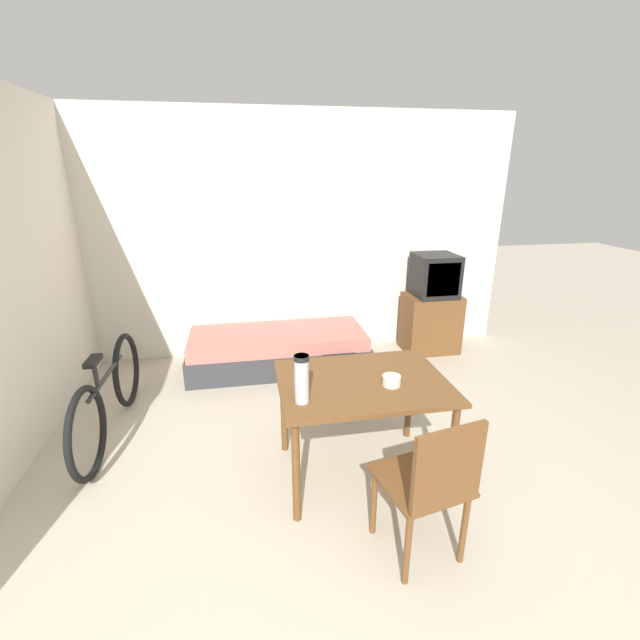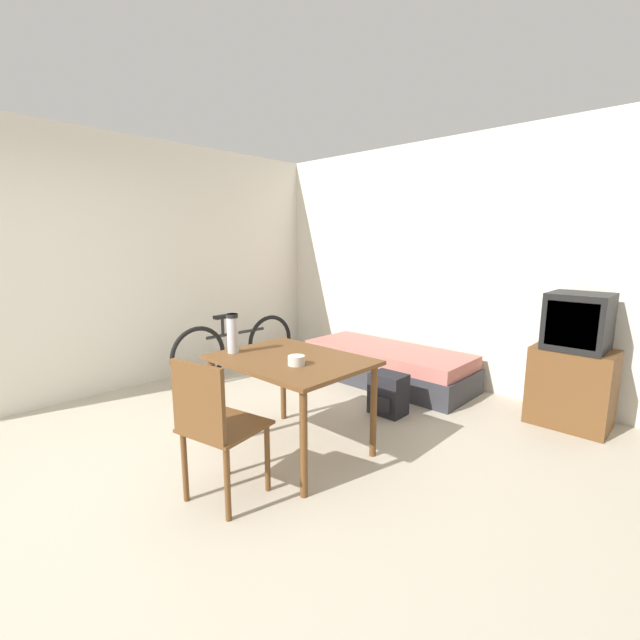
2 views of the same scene
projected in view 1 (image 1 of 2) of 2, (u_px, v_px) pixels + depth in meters
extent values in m
cube|color=silver|center=(285.00, 238.00, 4.83)|extent=(5.28, 0.06, 2.70)
cube|color=#333338|center=(279.00, 355.00, 4.74)|extent=(1.94, 0.80, 0.27)
cube|color=#B76B60|center=(278.00, 338.00, 4.67)|extent=(1.88, 0.77, 0.14)
cube|color=brown|center=(430.00, 323.00, 5.11)|extent=(0.63, 0.44, 0.69)
cube|color=black|center=(435.00, 275.00, 4.91)|extent=(0.46, 0.46, 0.48)
cube|color=black|center=(444.00, 280.00, 4.70)|extent=(0.38, 0.01, 0.37)
cube|color=brown|center=(363.00, 382.00, 2.88)|extent=(1.13, 0.85, 0.03)
cylinder|color=brown|center=(296.00, 472.00, 2.58)|extent=(0.05, 0.05, 0.71)
cylinder|color=brown|center=(452.00, 453.00, 2.75)|extent=(0.05, 0.05, 0.71)
cylinder|color=brown|center=(284.00, 409.00, 3.25)|extent=(0.05, 0.05, 0.71)
cylinder|color=brown|center=(409.00, 397.00, 3.42)|extent=(0.05, 0.05, 0.71)
cube|color=brown|center=(421.00, 480.00, 2.35)|extent=(0.52, 0.52, 0.02)
cube|color=brown|center=(448.00, 468.00, 2.09)|extent=(0.40, 0.11, 0.44)
cylinder|color=brown|center=(425.00, 486.00, 2.65)|extent=(0.04, 0.04, 0.46)
cylinder|color=brown|center=(374.00, 501.00, 2.52)|extent=(0.04, 0.04, 0.46)
cylinder|color=brown|center=(464.00, 529.00, 2.33)|extent=(0.04, 0.04, 0.46)
cylinder|color=brown|center=(407.00, 549.00, 2.21)|extent=(0.04, 0.04, 0.46)
torus|color=black|center=(127.00, 370.00, 3.94)|extent=(0.07, 0.67, 0.67)
torus|color=black|center=(87.00, 433.00, 2.99)|extent=(0.07, 0.67, 0.67)
cylinder|color=black|center=(106.00, 377.00, 3.40)|extent=(0.06, 0.79, 0.04)
cylinder|color=black|center=(96.00, 376.00, 3.20)|extent=(0.04, 0.04, 0.20)
cube|color=black|center=(93.00, 361.00, 3.16)|extent=(0.09, 0.20, 0.04)
cylinder|color=#B7B7BC|center=(302.00, 379.00, 2.55)|extent=(0.09, 0.09, 0.31)
cylinder|color=black|center=(301.00, 358.00, 2.51)|extent=(0.09, 0.09, 0.03)
cylinder|color=beige|center=(391.00, 380.00, 2.79)|extent=(0.12, 0.12, 0.07)
cube|color=black|center=(341.00, 377.00, 4.11)|extent=(0.32, 0.24, 0.39)
cube|color=black|center=(345.00, 389.00, 4.01)|extent=(0.22, 0.03, 0.14)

